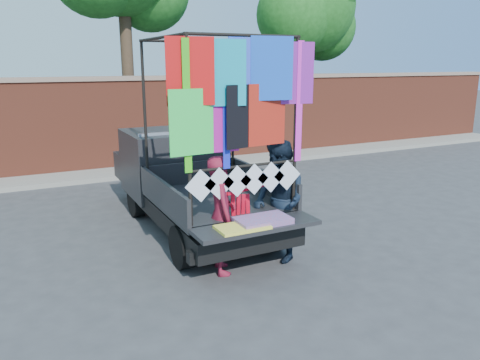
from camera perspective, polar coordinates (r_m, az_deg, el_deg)
name	(u,v)px	position (r m, az deg, el deg)	size (l,w,h in m)	color
ground	(201,261)	(7.32, -4.83, -9.87)	(90.00, 90.00, 0.00)	#38383A
brick_wall	(105,124)	(13.55, -16.12, 6.60)	(30.00, 0.45, 2.61)	brown
curb	(114,173)	(13.09, -15.16, 0.78)	(30.00, 1.20, 0.12)	gray
tree_right	(311,10)	(17.55, 8.67, 19.79)	(4.20, 3.30, 6.62)	#38281C
pickup_truck	(183,177)	(8.99, -6.96, 0.34)	(2.11, 5.30, 3.34)	black
woman	(221,215)	(6.68, -2.34, -4.28)	(0.63, 0.41, 1.72)	maroon
man	(279,201)	(7.11, 4.77, -2.58)	(0.91, 0.71, 1.86)	black
streamer_bundle	(245,201)	(6.79, 0.61, -2.63)	(0.91, 0.31, 0.64)	red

